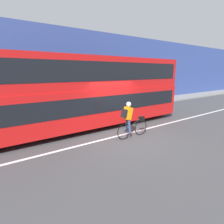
{
  "coord_description": "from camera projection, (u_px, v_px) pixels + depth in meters",
  "views": [
    {
      "loc": [
        -4.89,
        -6.01,
        2.98
      ],
      "look_at": [
        -0.13,
        0.96,
        1.03
      ],
      "focal_mm": 28.0,
      "sensor_mm": 36.0,
      "label": 1
    }
  ],
  "objects": [
    {
      "name": "ground_plane",
      "position": [
        126.0,
        137.0,
        8.19
      ],
      "size": [
        80.0,
        80.0,
        0.0
      ],
      "primitive_type": "plane",
      "color": "#424244"
    },
    {
      "name": "road_center_line",
      "position": [
        122.0,
        135.0,
        8.43
      ],
      "size": [
        50.0,
        0.14,
        0.01
      ],
      "primitive_type": "cube",
      "color": "silver",
      "rests_on": "ground_plane"
    },
    {
      "name": "sidewalk_curb",
      "position": [
        75.0,
        111.0,
        13.11
      ],
      "size": [
        60.0,
        2.37,
        0.13
      ],
      "color": "gray",
      "rests_on": "ground_plane"
    },
    {
      "name": "building_facade",
      "position": [
        66.0,
        70.0,
        13.5
      ],
      "size": [
        60.0,
        0.3,
        6.21
      ],
      "color": "#33478C",
      "rests_on": "ground_plane"
    },
    {
      "name": "bus",
      "position": [
        86.0,
        90.0,
        9.18
      ],
      "size": [
        11.48,
        2.58,
        3.72
      ],
      "color": "black",
      "rests_on": "ground_plane"
    },
    {
      "name": "cyclist_on_bike",
      "position": [
        130.0,
        119.0,
        7.87
      ],
      "size": [
        1.77,
        0.32,
        1.69
      ],
      "color": "black",
      "rests_on": "ground_plane"
    },
    {
      "name": "street_sign_post",
      "position": [
        81.0,
        93.0,
        13.0
      ],
      "size": [
        0.36,
        0.09,
        2.29
      ],
      "color": "#59595B",
      "rests_on": "sidewalk_curb"
    }
  ]
}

